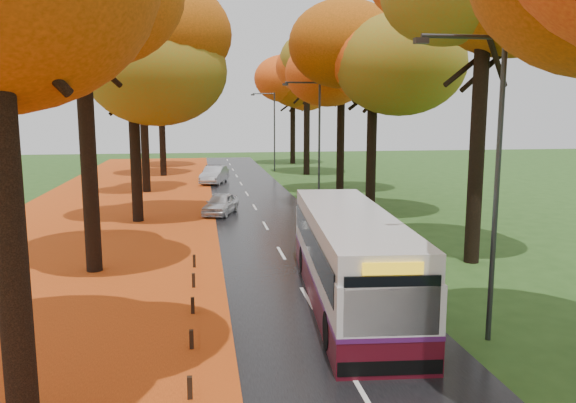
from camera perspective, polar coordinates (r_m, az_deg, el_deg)
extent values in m
cube|color=black|center=(31.14, -2.53, -2.13)|extent=(6.50, 90.00, 0.04)
cube|color=silver|center=(31.14, -2.53, -2.09)|extent=(0.12, 90.00, 0.01)
cube|color=#9A320E|center=(31.47, -19.05, -2.53)|extent=(12.00, 90.00, 0.02)
cube|color=#D65415|center=(30.96, -8.15, -2.24)|extent=(0.90, 90.00, 0.01)
cylinder|color=black|center=(11.56, -26.61, -0.79)|extent=(0.60, 0.60, 8.58)
cylinder|color=black|center=(22.30, -19.64, 4.70)|extent=(0.60, 0.60, 9.15)
cylinder|color=black|center=(32.12, -15.26, 5.06)|extent=(0.60, 0.60, 8.00)
ellipsoid|color=orange|center=(32.19, -15.64, 13.97)|extent=(9.20, 9.20, 7.18)
cylinder|color=black|center=(44.09, -14.36, 6.48)|extent=(0.60, 0.60, 8.58)
ellipsoid|color=orange|center=(44.20, -14.64, 13.44)|extent=(8.00, 8.00, 6.24)
cylinder|color=black|center=(55.00, -12.68, 7.31)|extent=(0.60, 0.60, 9.15)
ellipsoid|color=orange|center=(55.14, -12.89, 13.26)|extent=(9.20, 9.20, 7.18)
cylinder|color=black|center=(65.03, -12.63, 7.04)|extent=(0.60, 0.60, 8.00)
ellipsoid|color=orange|center=(65.06, -12.78, 11.45)|extent=(8.00, 8.00, 6.24)
cylinder|color=black|center=(23.56, 18.65, 5.04)|extent=(0.60, 0.60, 9.22)
cylinder|color=black|center=(34.48, 8.48, 5.70)|extent=(0.60, 0.60, 8.19)
ellipsoid|color=#C6590E|center=(34.57, 8.69, 14.20)|extent=(9.20, 9.20, 7.18)
cylinder|color=black|center=(44.25, 5.37, 6.82)|extent=(0.60, 0.60, 8.70)
ellipsoid|color=#C6590E|center=(44.37, 5.47, 13.85)|extent=(8.20, 8.20, 6.40)
cylinder|color=black|center=(54.85, 1.92, 7.55)|extent=(0.60, 0.60, 9.22)
ellipsoid|color=#C6590E|center=(55.00, 1.95, 13.56)|extent=(9.20, 9.20, 7.18)
cylinder|color=black|center=(66.78, 0.48, 7.39)|extent=(0.60, 0.60, 8.19)
ellipsoid|color=#C6590E|center=(66.82, 0.49, 11.78)|extent=(8.20, 8.20, 6.40)
cube|color=black|center=(12.77, -9.94, -18.16)|extent=(0.11, 0.11, 0.52)
cube|color=black|center=(15.13, -9.78, -13.67)|extent=(0.11, 0.11, 0.52)
cube|color=black|center=(17.56, -9.66, -10.40)|extent=(0.11, 0.11, 0.52)
cube|color=black|center=(20.03, -9.57, -7.93)|extent=(0.11, 0.11, 0.52)
cube|color=black|center=(22.53, -9.51, -6.00)|extent=(0.11, 0.11, 0.52)
cylinder|color=#333538|center=(15.49, 20.41, 0.81)|extent=(0.14, 0.14, 8.00)
cylinder|color=#333538|center=(14.95, 17.45, 15.69)|extent=(2.20, 0.11, 0.11)
cube|color=#333538|center=(14.49, 13.37, 15.60)|extent=(0.35, 0.18, 0.14)
cylinder|color=#333538|center=(36.22, 3.19, 5.79)|extent=(0.14, 0.14, 8.00)
cylinder|color=#333538|center=(35.99, 1.50, 11.99)|extent=(2.20, 0.11, 0.11)
cube|color=#333538|center=(35.80, -0.27, 11.82)|extent=(0.35, 0.18, 0.14)
cylinder|color=#333538|center=(57.89, -1.38, 7.03)|extent=(0.14, 0.14, 8.00)
cylinder|color=#333538|center=(57.75, -2.50, 10.89)|extent=(2.20, 0.11, 0.11)
cube|color=#333538|center=(57.63, -3.61, 10.77)|extent=(0.35, 0.18, 0.14)
cube|color=#470B15|center=(18.43, 6.16, -8.62)|extent=(3.44, 11.14, 0.90)
cube|color=silver|center=(18.13, 6.22, -5.31)|extent=(3.44, 11.14, 1.30)
cube|color=silver|center=(17.91, 6.28, -2.22)|extent=(3.37, 10.92, 0.70)
cube|color=#4E1857|center=(18.29, 6.19, -7.13)|extent=(3.46, 11.16, 0.12)
cube|color=black|center=(18.03, 6.25, -4.08)|extent=(3.39, 10.27, 0.85)
cube|color=black|center=(12.97, 10.51, -10.40)|extent=(2.19, 0.25, 1.40)
cube|color=yellow|center=(12.71, 10.62, -6.71)|extent=(1.37, 0.18, 0.28)
cube|color=black|center=(13.54, 10.30, -16.23)|extent=(2.44, 0.33, 0.35)
cylinder|color=black|center=(14.78, 4.32, -12.95)|extent=(0.36, 1.02, 1.00)
cylinder|color=black|center=(15.25, 12.94, -12.45)|extent=(0.36, 1.02, 1.00)
cylinder|color=black|center=(21.40, 1.64, -5.91)|extent=(0.36, 1.02, 1.00)
cylinder|color=black|center=(21.73, 7.60, -5.76)|extent=(0.36, 1.02, 1.00)
imported|color=silver|center=(33.64, -6.86, -0.23)|extent=(2.60, 3.97, 1.26)
imported|color=#A5A7AD|center=(48.33, -7.48, 2.71)|extent=(2.73, 4.70, 1.46)
imported|color=black|center=(50.72, -7.70, 2.86)|extent=(2.08, 4.32, 1.21)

